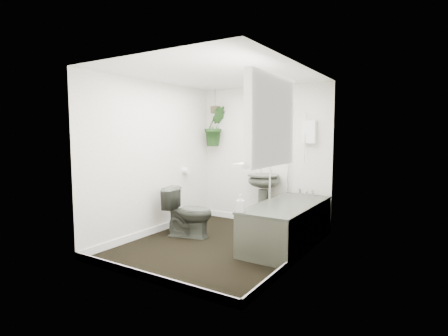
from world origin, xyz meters
The scene contains 22 objects.
floor centered at (0.00, 0.00, -0.01)m, with size 2.30×2.80×0.02m, color black.
ceiling centered at (0.00, 0.00, 2.31)m, with size 2.30×2.80×0.02m, color white.
wall_back centered at (0.00, 1.41, 1.15)m, with size 2.30×0.02×2.30m, color #F3EACE.
wall_front centered at (0.00, -1.41, 1.15)m, with size 2.30×0.02×2.30m, color #F3EACE.
wall_left centered at (-1.16, 0.00, 1.15)m, with size 0.02×2.80×2.30m, color #F3EACE.
wall_right centered at (1.16, 0.00, 1.15)m, with size 0.02×2.80×2.30m, color #F3EACE.
skirting centered at (0.00, 0.00, 0.05)m, with size 2.30×2.80×0.10m, color white.
bathtub centered at (0.80, 0.50, 0.29)m, with size 0.72×1.72×0.58m, color #363A31, non-canonical shape.
bath_screen centered at (0.47, 0.99, 1.28)m, with size 0.04×0.72×1.40m, color silver, non-canonical shape.
shower_box centered at (0.80, 1.34, 1.55)m, with size 0.20×0.10×0.35m, color white.
oval_mirror centered at (0.12, 1.37, 1.50)m, with size 0.46×0.03×0.62m, color beige.
wall_sconce centered at (-0.28, 1.36, 1.40)m, with size 0.04×0.04×0.22m, color black.
toilet_roll_holder centered at (-1.10, 0.70, 0.90)m, with size 0.11×0.11×0.11m, color white.
window_recess centered at (1.09, -0.70, 1.65)m, with size 0.08×1.00×0.90m, color white.
window_sill centered at (1.02, -0.70, 1.23)m, with size 0.18×1.00×0.04m, color white.
window_blinds centered at (1.04, -0.70, 1.65)m, with size 0.01×0.86×0.76m, color white.
toilet centered at (-0.60, 0.12, 0.36)m, with size 0.41×0.72×0.73m, color #363A31.
pedestal_sink centered at (0.12, 1.17, 0.44)m, with size 0.51×0.44×0.87m, color #363A31, non-canonical shape.
sill_plant centered at (0.97, -0.40, 1.37)m, with size 0.22×0.19×0.25m, color black.
hanging_plant centered at (-0.87, 1.25, 1.65)m, with size 0.38×0.31×0.70m, color black.
soap_bottle centered at (0.51, -0.29, 0.69)m, with size 0.09×0.10×0.21m, color black.
hanging_pot centered at (-0.87, 1.25, 1.94)m, with size 0.16×0.16×0.12m, color #3B3220.
Camera 1 is at (2.55, -3.91, 1.52)m, focal length 28.00 mm.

